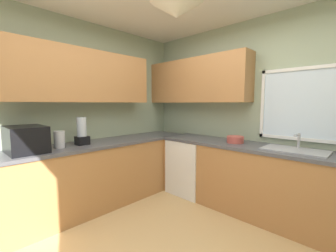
{
  "coord_description": "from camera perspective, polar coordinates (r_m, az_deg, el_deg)",
  "views": [
    {
      "loc": [
        1.2,
        -1.34,
        1.43
      ],
      "look_at": [
        -0.58,
        0.5,
        1.17
      ],
      "focal_mm": 23.12,
      "sensor_mm": 36.0,
      "label": 1
    }
  ],
  "objects": [
    {
      "name": "dishwasher",
      "position": [
        3.57,
        6.17,
        -10.46
      ],
      "size": [
        0.6,
        0.6,
        0.85
      ],
      "primitive_type": "cube",
      "color": "white",
      "rests_on": "ground_plane"
    },
    {
      "name": "sink_assembly",
      "position": [
        2.88,
        30.44,
        -5.42
      ],
      "size": [
        0.66,
        0.4,
        0.19
      ],
      "color": "#9EA0A5",
      "rests_on": "counter_run_back"
    },
    {
      "name": "kettle",
      "position": [
        2.92,
        -26.7,
        -3.21
      ],
      "size": [
        0.12,
        0.12,
        0.21
      ],
      "primitive_type": "cylinder",
      "color": "#B7B7BC",
      "rests_on": "counter_run_left"
    },
    {
      "name": "blender_appliance",
      "position": [
        3.04,
        -21.75,
        -1.56
      ],
      "size": [
        0.15,
        0.15,
        0.36
      ],
      "color": "black",
      "rests_on": "counter_run_left"
    },
    {
      "name": "room_shell",
      "position": [
        2.41,
        2.99,
        13.53
      ],
      "size": [
        3.85,
        3.55,
        2.66
      ],
      "color": "#9EAD8E",
      "rests_on": "ground_plane"
    },
    {
      "name": "microwave",
      "position": [
        2.84,
        -33.38,
        -2.94
      ],
      "size": [
        0.48,
        0.36,
        0.29
      ],
      "primitive_type": "cube",
      "color": "black",
      "rests_on": "counter_run_left"
    },
    {
      "name": "counter_run_left",
      "position": [
        3.21,
        -19.55,
        -12.22
      ],
      "size": [
        0.65,
        3.16,
        0.9
      ],
      "color": "#AD7542",
      "rests_on": "ground_plane"
    },
    {
      "name": "bowl",
      "position": [
        3.11,
        17.3,
        -3.42
      ],
      "size": [
        0.23,
        0.23,
        0.09
      ],
      "primitive_type": "cylinder",
      "color": "#B74C42",
      "rests_on": "counter_run_back"
    },
    {
      "name": "counter_run_back",
      "position": [
        3.08,
        23.47,
        -13.17
      ],
      "size": [
        2.94,
        0.65,
        0.9
      ],
      "color": "#AD7542",
      "rests_on": "ground_plane"
    }
  ]
}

